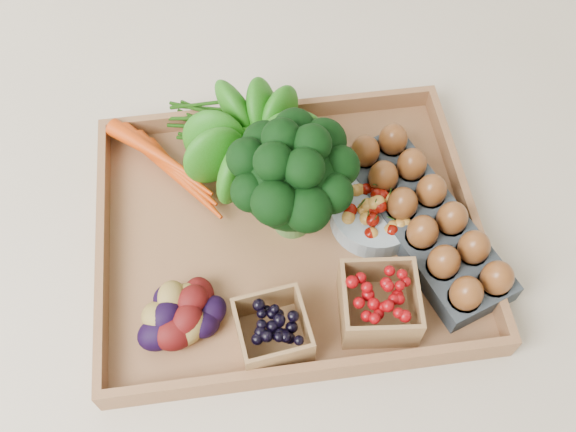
{
  "coord_description": "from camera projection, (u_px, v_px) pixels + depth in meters",
  "views": [
    {
      "loc": [
        -0.06,
        -0.47,
        0.84
      ],
      "look_at": [
        0.0,
        0.0,
        0.06
      ],
      "focal_mm": 40.0,
      "sensor_mm": 36.0,
      "label": 1
    }
  ],
  "objects": [
    {
      "name": "carrots",
      "position": [
        167.0,
        163.0,
        0.99
      ],
      "size": [
        0.19,
        0.14,
        0.05
      ],
      "primitive_type": null,
      "color": "#C23A09",
      "rests_on": "tray"
    },
    {
      "name": "cherry_bowl",
      "position": [
        375.0,
        215.0,
        0.95
      ],
      "size": [
        0.13,
        0.13,
        0.03
      ],
      "primitive_type": "cylinder",
      "color": "#8C9EA5",
      "rests_on": "tray"
    },
    {
      "name": "potatoes",
      "position": [
        179.0,
        308.0,
        0.85
      ],
      "size": [
        0.13,
        0.13,
        0.07
      ],
      "primitive_type": null,
      "color": "#470B0B",
      "rests_on": "tray"
    },
    {
      "name": "punnet_raspberry",
      "position": [
        379.0,
        303.0,
        0.86
      ],
      "size": [
        0.11,
        0.11,
        0.07
      ],
      "primitive_type": "cube",
      "rotation": [
        0.0,
        0.0,
        -0.1
      ],
      "color": "maroon",
      "rests_on": "tray"
    },
    {
      "name": "tray",
      "position": [
        288.0,
        234.0,
        0.96
      ],
      "size": [
        0.55,
        0.45,
        0.01
      ],
      "primitive_type": "cube",
      "color": "#92623D",
      "rests_on": "ground"
    },
    {
      "name": "ground",
      "position": [
        288.0,
        237.0,
        0.97
      ],
      "size": [
        4.0,
        4.0,
        0.0
      ],
      "primitive_type": "plane",
      "color": "beige",
      "rests_on": "ground"
    },
    {
      "name": "egg_carton",
      "position": [
        423.0,
        222.0,
        0.94
      ],
      "size": [
        0.21,
        0.33,
        0.04
      ],
      "primitive_type": "cube",
      "rotation": [
        0.0,
        0.0,
        0.34
      ],
      "color": "#333A41",
      "rests_on": "tray"
    },
    {
      "name": "lettuce",
      "position": [
        256.0,
        139.0,
        0.95
      ],
      "size": [
        0.15,
        0.15,
        0.15
      ],
      "primitive_type": "sphere",
      "color": "#1D550D",
      "rests_on": "tray"
    },
    {
      "name": "punnet_blackberry",
      "position": [
        273.0,
        330.0,
        0.84
      ],
      "size": [
        0.1,
        0.1,
        0.06
      ],
      "primitive_type": "cube",
      "rotation": [
        0.0,
        0.0,
        0.13
      ],
      "color": "black",
      "rests_on": "tray"
    },
    {
      "name": "broccoli",
      "position": [
        292.0,
        196.0,
        0.9
      ],
      "size": [
        0.19,
        0.19,
        0.15
      ],
      "primitive_type": null,
      "color": "black",
      "rests_on": "tray"
    }
  ]
}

